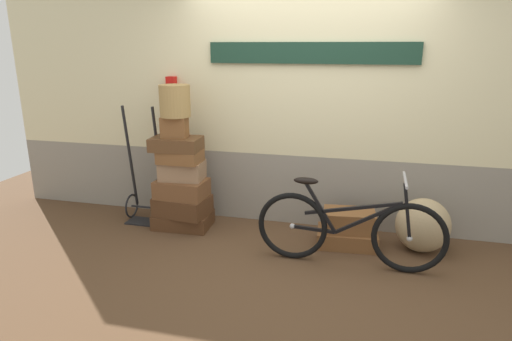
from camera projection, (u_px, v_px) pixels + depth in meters
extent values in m
cube|color=#513823|center=(290.00, 256.00, 4.19)|extent=(9.02, 5.20, 0.06)
cube|color=gray|center=(304.00, 188.00, 4.87)|extent=(7.02, 0.20, 0.78)
cube|color=beige|center=(307.00, 70.00, 4.52)|extent=(7.02, 0.20, 1.80)
cube|color=#193828|center=(311.00, 53.00, 4.35)|extent=(2.10, 0.04, 0.21)
cube|color=red|center=(172.00, 86.00, 4.78)|extent=(0.10, 0.08, 0.20)
cube|color=#4C2D19|center=(183.00, 220.00, 4.80)|extent=(0.62, 0.44, 0.15)
cube|color=#4C2D19|center=(183.00, 205.00, 4.72)|extent=(0.60, 0.45, 0.20)
cube|color=brown|center=(182.00, 189.00, 4.66)|extent=(0.54, 0.38, 0.19)
cube|color=#937051|center=(182.00, 170.00, 4.64)|extent=(0.47, 0.34, 0.20)
cube|color=brown|center=(180.00, 156.00, 4.57)|extent=(0.44, 0.31, 0.13)
cube|color=brown|center=(176.00, 144.00, 4.55)|extent=(0.53, 0.37, 0.14)
cube|color=brown|center=(175.00, 127.00, 4.49)|extent=(0.28, 0.20, 0.21)
cube|color=brown|center=(347.00, 238.00, 4.34)|extent=(0.61, 0.41, 0.16)
cube|color=brown|center=(349.00, 221.00, 4.30)|extent=(0.52, 0.36, 0.20)
cylinder|color=#A8844C|center=(175.00, 101.00, 4.43)|extent=(0.31, 0.31, 0.32)
torus|color=black|center=(132.00, 206.00, 5.04)|extent=(0.02, 0.28, 0.28)
torus|color=black|center=(164.00, 209.00, 4.94)|extent=(0.02, 0.28, 0.28)
cylinder|color=black|center=(148.00, 207.00, 4.99)|extent=(0.41, 0.02, 0.02)
cylinder|color=black|center=(130.00, 157.00, 4.87)|extent=(0.03, 0.18, 1.16)
cylinder|color=black|center=(159.00, 159.00, 4.79)|extent=(0.03, 0.18, 1.16)
cube|color=black|center=(144.00, 222.00, 4.92)|extent=(0.37, 0.22, 0.02)
ellipsoid|color=tan|center=(423.00, 225.00, 4.17)|extent=(0.51, 0.43, 0.53)
torus|color=black|center=(292.00, 226.00, 4.01)|extent=(0.64, 0.07, 0.64)
sphere|color=#B2B2B7|center=(292.00, 226.00, 4.01)|extent=(0.05, 0.05, 0.05)
torus|color=black|center=(409.00, 239.00, 3.75)|extent=(0.64, 0.07, 0.64)
sphere|color=#B2B2B7|center=(409.00, 239.00, 3.75)|extent=(0.05, 0.05, 0.05)
cube|color=black|center=(368.00, 218.00, 3.80)|extent=(0.57, 0.04, 0.35)
cube|color=black|center=(321.00, 208.00, 3.89)|extent=(0.30, 0.03, 0.46)
cube|color=black|center=(313.00, 229.00, 3.96)|extent=(0.39, 0.04, 0.04)
cube|color=black|center=(352.00, 208.00, 3.81)|extent=(0.84, 0.05, 0.20)
cube|color=black|center=(407.00, 211.00, 3.69)|extent=(0.11, 0.03, 0.50)
ellipsoid|color=black|center=(306.00, 181.00, 3.86)|extent=(0.22, 0.09, 0.06)
cylinder|color=#A5A5AD|center=(405.00, 180.00, 3.63)|extent=(0.03, 0.46, 0.02)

